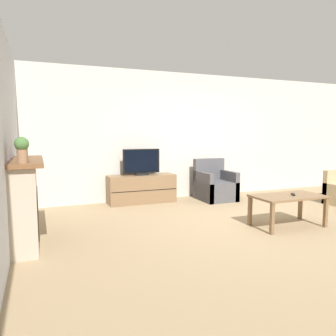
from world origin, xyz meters
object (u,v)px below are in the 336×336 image
at_px(tv_stand, 142,189).
at_px(tv, 141,163).
at_px(potted_plant, 22,148).
at_px(mantel_clock, 25,153).
at_px(remote, 293,194).
at_px(coffee_table, 288,199).
at_px(armchair, 215,186).
at_px(fireplace, 25,201).
at_px(mantel_vase_left, 23,152).

xyz_separation_m(tv_stand, tv, (-0.00, -0.00, 0.53)).
bearing_deg(potted_plant, mantel_clock, 89.94).
distance_m(tv, remote, 2.97).
xyz_separation_m(potted_plant, coffee_table, (3.65, -0.02, -0.83)).
bearing_deg(tv, tv_stand, 90.00).
xyz_separation_m(tv, armchair, (1.54, -0.27, -0.53)).
distance_m(fireplace, mantel_clock, 0.62).
bearing_deg(remote, mantel_clock, -158.66).
bearing_deg(coffee_table, potted_plant, 179.61).
relative_size(mantel_vase_left, remote, 1.64).
height_order(mantel_vase_left, armchair, mantel_vase_left).
relative_size(fireplace, mantel_clock, 9.91).
bearing_deg(armchair, tv_stand, 169.98).
distance_m(potted_plant, coffee_table, 3.74).
bearing_deg(fireplace, potted_plant, -88.49).
relative_size(armchair, coffee_table, 0.80).
bearing_deg(mantel_vase_left, tv_stand, 46.90).
relative_size(fireplace, armchair, 1.73).
bearing_deg(mantel_clock, potted_plant, -90.06).
distance_m(mantel_vase_left, coffee_table, 3.74).
bearing_deg(mantel_vase_left, fireplace, 92.14).
xyz_separation_m(tv_stand, remote, (1.64, -2.46, 0.20)).
bearing_deg(coffee_table, remote, -7.92).
relative_size(mantel_clock, coffee_table, 0.14).
distance_m(potted_plant, remote, 3.81).
height_order(mantel_vase_left, coffee_table, mantel_vase_left).
distance_m(potted_plant, tv, 3.23).
height_order(tv_stand, remote, tv_stand).
bearing_deg(remote, tv, 157.41).
height_order(potted_plant, tv_stand, potted_plant).
relative_size(tv, remote, 5.19).
relative_size(potted_plant, coffee_table, 0.27).
bearing_deg(tv_stand, remote, -56.30).
xyz_separation_m(mantel_clock, coffee_table, (3.65, -0.80, -0.74)).
distance_m(mantel_vase_left, tv, 3.09).
xyz_separation_m(mantel_vase_left, potted_plant, (0.00, -0.19, 0.06)).
bearing_deg(coffee_table, tv_stand, 122.41).
bearing_deg(tv, fireplace, -139.70).
xyz_separation_m(fireplace, tv, (2.11, 1.79, 0.26)).
distance_m(mantel_clock, tv, 2.68).
height_order(tv_stand, coffee_table, tv_stand).
xyz_separation_m(tv_stand, armchair, (1.54, -0.27, -0.00)).
bearing_deg(fireplace, tv_stand, 40.33).
bearing_deg(armchair, remote, -87.42).
relative_size(coffee_table, remote, 7.29).
height_order(fireplace, remote, fireplace).
xyz_separation_m(fireplace, potted_plant, (0.02, -0.63, 0.70)).
bearing_deg(mantel_clock, remote, -12.34).
xyz_separation_m(mantel_vase_left, tv, (2.09, 2.24, -0.38)).
relative_size(mantel_vase_left, coffee_table, 0.23).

